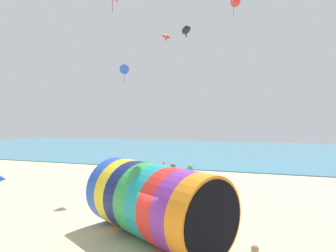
{
  "coord_description": "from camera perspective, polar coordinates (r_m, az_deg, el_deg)",
  "views": [
    {
      "loc": [
        3.59,
        -11.61,
        5.44
      ],
      "look_at": [
        -1.14,
        3.1,
        5.08
      ],
      "focal_mm": 32.0,
      "sensor_mm": 36.0,
      "label": 1
    }
  ],
  "objects": [
    {
      "name": "bystander_mid_beach",
      "position": [
        26.22,
        -0.8,
        -8.66
      ],
      "size": [
        0.37,
        0.42,
        1.72
      ],
      "color": "black",
      "rests_on": "ground"
    },
    {
      "name": "bystander_far_left",
      "position": [
        26.23,
        0.95,
        -8.65
      ],
      "size": [
        0.39,
        0.27,
        1.73
      ],
      "color": "#383D56",
      "rests_on": "ground"
    },
    {
      "name": "beach_flag",
      "position": [
        16.29,
        -29.06,
        -9.25
      ],
      "size": [
        0.47,
        0.36,
        2.8
      ],
      "color": "silver",
      "rests_on": "ground"
    },
    {
      "name": "giant_inflatable_tube",
      "position": [
        14.06,
        -2.51,
        -14.17
      ],
      "size": [
        7.74,
        6.5,
        3.36
      ],
      "color": "blue",
      "rests_on": "ground"
    },
    {
      "name": "kite_blue_delta",
      "position": [
        23.9,
        -8.35,
        10.67
      ],
      "size": [
        1.05,
        1.09,
        1.43
      ],
      "color": "blue"
    },
    {
      "name": "sea",
      "position": [
        51.29,
        13.78,
        -4.71
      ],
      "size": [
        120.0,
        40.0,
        0.1
      ],
      "primitive_type": "cube",
      "color": "teal",
      "rests_on": "ground"
    },
    {
      "name": "bystander_near_water",
      "position": [
        25.91,
        4.22,
        -8.9
      ],
      "size": [
        0.39,
        0.28,
        1.63
      ],
      "color": "#726651",
      "rests_on": "ground"
    },
    {
      "name": "kite_black_parafoil",
      "position": [
        18.02,
        3.47,
        17.79
      ],
      "size": [
        0.97,
        1.27,
        0.62
      ],
      "color": "black"
    },
    {
      "name": "kite_red_delta",
      "position": [
        30.23,
        12.35,
        22.22
      ],
      "size": [
        1.25,
        1.37,
        1.9
      ],
      "color": "red"
    },
    {
      "name": "ground_plane",
      "position": [
        13.32,
        0.64,
        -22.76
      ],
      "size": [
        120.0,
        120.0,
        0.0
      ],
      "primitive_type": "plane",
      "color": "#CCBA8C"
    },
    {
      "name": "kite_red_parafoil",
      "position": [
        31.19,
        -0.37,
        16.66
      ],
      "size": [
        0.83,
        1.17,
        0.57
      ],
      "color": "red"
    }
  ]
}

